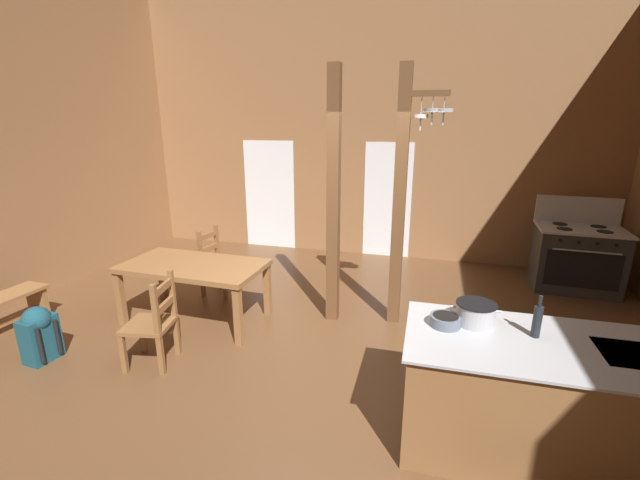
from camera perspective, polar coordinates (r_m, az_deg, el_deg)
The scene contains 15 objects.
ground_plane at distance 4.50m, azimuth -2.65°, elevation -16.98°, with size 9.03×8.34×0.10m, color brown.
wall_back at distance 7.51m, azimuth 6.57°, elevation 15.48°, with size 9.03×0.14×4.66m, color #93663F.
glazed_door_back_left at distance 8.06m, azimuth -7.00°, elevation 6.19°, with size 1.00×0.01×2.05m, color white.
glazed_panel_back_right at distance 7.51m, azimuth 9.28°, elevation 5.36°, with size 0.84×0.01×2.05m, color white.
kitchen_island at distance 3.64m, azimuth 29.56°, elevation -18.74°, with size 2.17×0.99×0.90m.
stove_range at distance 7.10m, azimuth 31.90°, elevation -2.07°, with size 1.18×0.87×1.32m.
support_post_with_pot_rack at distance 4.85m, azimuth 11.32°, elevation 6.47°, with size 0.58×0.20×3.01m.
support_post_center at distance 4.85m, azimuth 1.87°, elevation 5.42°, with size 0.14×0.14×3.01m.
dining_table at distance 5.26m, azimuth -17.05°, elevation -4.06°, with size 1.73×0.95×0.74m.
ladderback_chair_near_window at distance 6.09m, azimuth -13.95°, elevation -3.07°, with size 0.49×0.49×0.95m.
ladderback_chair_by_post at distance 4.54m, azimuth -22.02°, elevation -10.61°, with size 0.52×0.52×0.95m.
backpack at distance 5.22m, azimuth -34.33°, elevation -10.50°, with size 0.32×0.34×0.60m.
stockpot_on_counter at distance 3.43m, azimuth 20.69°, elevation -9.47°, with size 0.37×0.30×0.17m.
mixing_bowl_on_counter at distance 3.35m, azimuth 16.93°, elevation -10.61°, with size 0.23×0.23×0.08m.
bottle_tall_on_counter at distance 3.40m, azimuth 27.82°, elevation -9.83°, with size 0.06×0.06×0.32m.
Camera 1 is at (1.20, -3.57, 2.41)m, focal length 23.15 mm.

